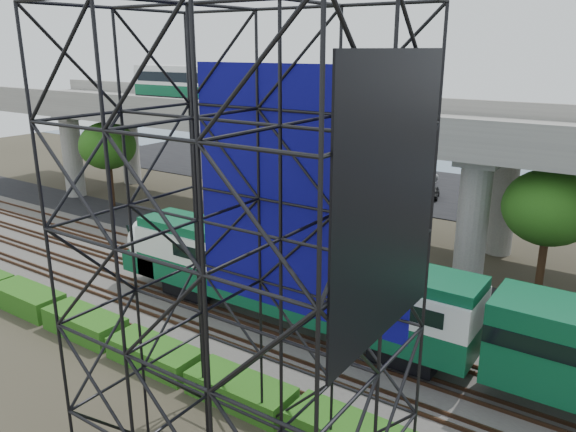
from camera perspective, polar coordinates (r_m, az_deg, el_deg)
The scene contains 13 objects.
ground at distance 30.43m, azimuth -8.60°, elevation -10.60°, with size 140.00×140.00×0.00m, color #474233.
ballast_bed at distance 31.70m, azimuth -6.14°, elevation -9.12°, with size 90.00×12.00×0.20m, color slate.
service_road at distance 38.02m, azimuth 2.18°, elevation -4.61°, with size 90.00×5.00×0.08m, color black.
parking_lot at distance 58.39m, azimuth 14.58°, elevation 2.50°, with size 90.00×18.00×0.08m, color black.
harbor_water at distance 79.05m, azimuth 20.13°, elevation 5.64°, with size 140.00×40.00×0.03m, color #486677.
rail_tracks at distance 31.63m, azimuth -6.15°, elevation -8.82°, with size 90.00×9.52×0.16m.
commuter_train at distance 27.26m, azimuth 3.70°, elevation -7.09°, with size 29.30×3.06×4.30m.
overpass at distance 41.09m, azimuth 5.13°, elevation 8.76°, with size 80.00×12.00×12.40m.
scaffold_tower at distance 16.33m, azimuth -5.00°, elevation -6.43°, with size 9.36×6.36×15.00m.
hedge_strip at distance 26.91m, azimuth -13.40°, elevation -13.43°, with size 34.60×1.80×1.20m.
trees at distance 43.49m, azimuth 1.03°, elevation 5.74°, with size 40.94×16.94×7.69m.
suv at distance 43.18m, azimuth -6.45°, elevation -1.13°, with size 2.06×4.47×1.24m, color black.
parked_cars at distance 57.78m, azimuth 14.85°, elevation 2.98°, with size 37.72×9.63×1.24m.
Camera 1 is at (18.74, -19.54, 13.89)m, focal length 35.00 mm.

